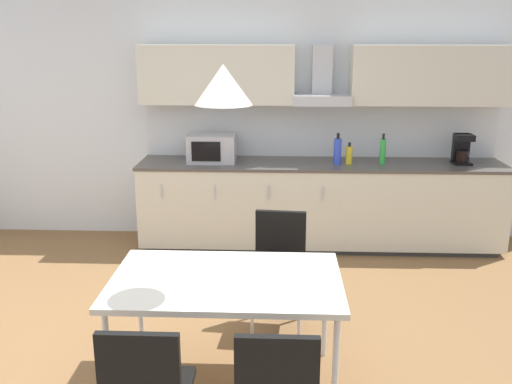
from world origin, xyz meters
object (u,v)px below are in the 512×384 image
(bottle_blue, at_px, (338,151))
(pendant_lamp, at_px, (223,85))
(bottle_yellow, at_px, (349,155))
(coffee_maker, at_px, (462,149))
(microwave, at_px, (212,148))
(dining_table, at_px, (226,285))
(chair_far_right, at_px, (279,258))
(bottle_green, at_px, (383,151))

(bottle_blue, xyz_separation_m, pendant_lamp, (-0.89, -2.47, 0.86))
(bottle_yellow, relative_size, pendant_lamp, 0.68)
(pendant_lamp, bearing_deg, coffee_maker, 50.06)
(pendant_lamp, bearing_deg, microwave, 98.45)
(bottle_blue, bearing_deg, dining_table, -109.82)
(microwave, bearing_deg, bottle_blue, -2.56)
(bottle_yellow, distance_m, bottle_blue, 0.13)
(bottle_blue, xyz_separation_m, chair_far_right, (-0.57, -1.66, -0.49))
(coffee_maker, bearing_deg, chair_far_right, -136.33)
(microwave, distance_m, pendant_lamp, 2.69)
(bottle_green, bearing_deg, bottle_blue, -176.89)
(bottle_yellow, relative_size, chair_far_right, 0.25)
(bottle_yellow, distance_m, chair_far_right, 1.86)
(pendant_lamp, bearing_deg, bottle_blue, 70.18)
(bottle_yellow, height_order, chair_far_right, bottle_yellow)
(bottle_yellow, xyz_separation_m, chair_far_right, (-0.69, -1.67, -0.45))
(coffee_maker, height_order, dining_table, coffee_maker)
(microwave, bearing_deg, coffee_maker, 0.60)
(bottle_green, height_order, bottle_blue, bottle_blue)
(coffee_maker, height_order, bottle_green, bottle_green)
(coffee_maker, bearing_deg, bottle_yellow, -176.41)
(chair_far_right, height_order, pendant_lamp, pendant_lamp)
(bottle_green, relative_size, bottle_yellow, 1.42)
(bottle_green, distance_m, dining_table, 2.85)
(bottle_yellow, bearing_deg, chair_far_right, -112.48)
(microwave, relative_size, pendant_lamp, 1.50)
(microwave, xyz_separation_m, chair_far_right, (0.69, -1.71, -0.49))
(dining_table, xyz_separation_m, chair_far_right, (0.32, 0.82, -0.15))
(bottle_green, height_order, bottle_yellow, bottle_green)
(microwave, relative_size, bottle_yellow, 2.22)
(chair_far_right, bearing_deg, dining_table, -111.31)
(microwave, xyz_separation_m, bottle_yellow, (1.38, -0.04, -0.05))
(dining_table, bearing_deg, coffee_maker, 50.06)
(bottle_blue, distance_m, dining_table, 2.65)
(microwave, xyz_separation_m, bottle_green, (1.72, -0.03, -0.01))
(pendant_lamp, bearing_deg, chair_far_right, 68.69)
(microwave, relative_size, bottle_green, 1.57)
(dining_table, xyz_separation_m, pendant_lamp, (0.00, 0.00, 1.19))
(coffee_maker, height_order, bottle_blue, bottle_blue)
(microwave, xyz_separation_m, dining_table, (0.38, -2.53, -0.34))
(coffee_maker, distance_m, bottle_yellow, 1.13)
(microwave, bearing_deg, bottle_yellow, -1.84)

